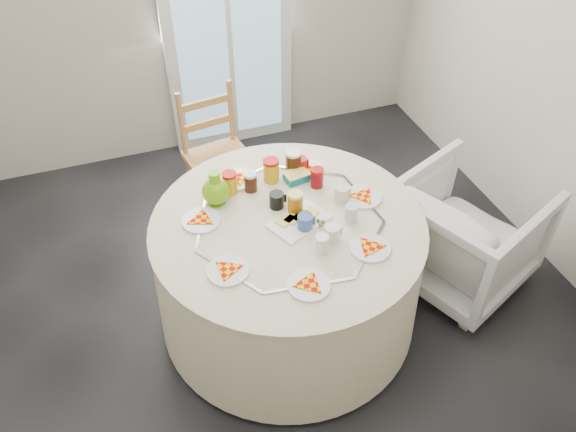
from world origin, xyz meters
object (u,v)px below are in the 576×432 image
object	(u,v)px
armchair	(465,230)
wooden_chair	(219,158)
green_pitcher	(215,186)
table	(288,271)

from	to	relation	value
armchair	wooden_chair	bearing A→B (deg)	24.75
wooden_chair	green_pitcher	size ratio (longest dim) A/B	4.80
table	armchair	bearing A→B (deg)	-2.72
table	armchair	world-z (taller)	armchair
table	green_pitcher	size ratio (longest dim) A/B	7.65
table	wooden_chair	size ratio (longest dim) A/B	1.60
wooden_chair	green_pitcher	world-z (taller)	green_pitcher
wooden_chair	table	bearing A→B (deg)	-92.61
wooden_chair	armchair	xyz separation A→B (m)	(1.26, -1.13, -0.08)
wooden_chair	green_pitcher	bearing A→B (deg)	-112.69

